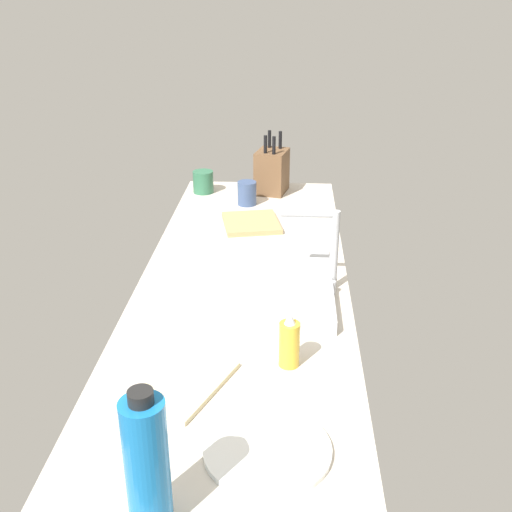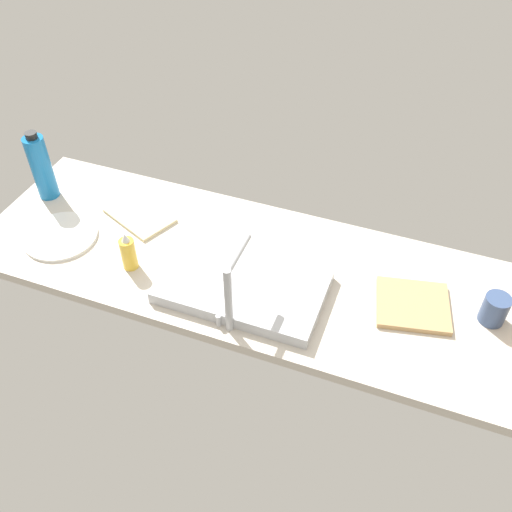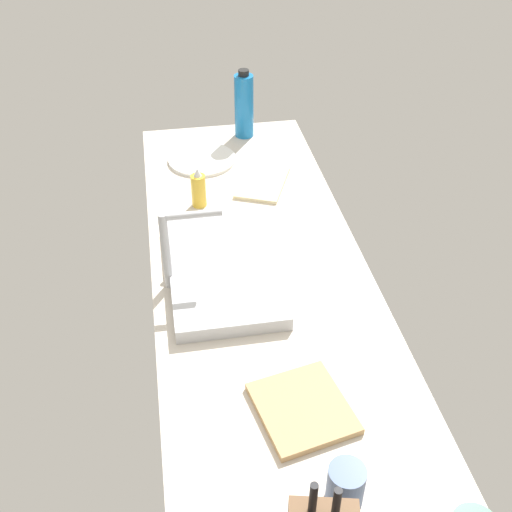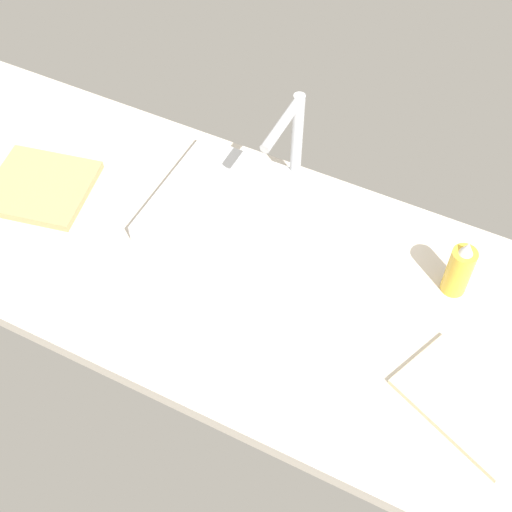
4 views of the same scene
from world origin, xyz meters
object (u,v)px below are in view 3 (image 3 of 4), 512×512
Objects in this scene: ceramic_cup at (346,485)px; soap_bottle at (199,189)px; water_bottle at (244,105)px; cutting_board at (303,408)px; faucet at (174,242)px; dinner_plate at (202,159)px; dish_towel at (263,182)px; sink_basin at (223,270)px.

soap_bottle is at bearing 9.19° from ceramic_cup.
cutting_board is at bearing 176.74° from water_bottle.
water_bottle reaches higher than faucet.
soap_bottle is at bearing 154.61° from water_bottle.
cutting_board is at bearing -170.55° from soap_bottle.
faucet is 72.10cm from dinner_plate.
ceramic_cup reaches higher than dish_towel.
water_bottle is at bearing -1.64° from ceramic_cup.
cutting_board is 2.28× the size of ceramic_cup.
dinner_plate and dish_towel have the same top height.
water_bottle is (136.01, -7.75, 11.73)cm from cutting_board.
water_bottle reaches higher than ceramic_cup.
faucet is at bearing 146.14° from dish_towel.
cutting_board is 0.90× the size of dish_towel.
faucet is 0.90× the size of water_bottle.
cutting_board is 136.74cm from water_bottle.
faucet reaches higher than dish_towel.
sink_basin is 5.33× the size of ceramic_cup.
water_bottle is (47.41, -22.50, 6.54)cm from soap_bottle.
faucet reaches higher than cutting_board.
sink_basin is at bearing 13.08° from cutting_board.
dish_towel is (47.77, -20.08, -1.47)cm from sink_basin.
soap_bottle is 52.88cm from water_bottle.
dish_towel is (49.32, -33.09, -14.24)cm from faucet.
cutting_board is 89.97cm from soap_bottle.
dish_towel is at bearing -22.80° from sink_basin.
water_bottle is at bearing -46.42° from dinner_plate.
soap_bottle is 0.59× the size of dish_towel.
ceramic_cup is at bearing -170.81° from soap_bottle.
cutting_board is at bearing 8.14° from ceramic_cup.
sink_basin is 38.47cm from soap_bottle.
sink_basin is at bearing 167.18° from water_bottle.
ceramic_cup reaches higher than sink_basin.
sink_basin reaches higher than cutting_board.
dinner_plate is (67.78, -0.80, -1.47)cm from sink_basin.
ceramic_cup is (-71.36, -27.95, -10.13)cm from faucet.
faucet is 1.73× the size of soap_bottle.
dinner_plate is (118.24, 10.92, -0.30)cm from cutting_board.
sink_basin reaches higher than dish_towel.
ceramic_cup is (-22.44, -3.21, 3.81)cm from cutting_board.
ceramic_cup is at bearing -168.43° from sink_basin.
sink_basin is at bearing -175.46° from soap_bottle.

